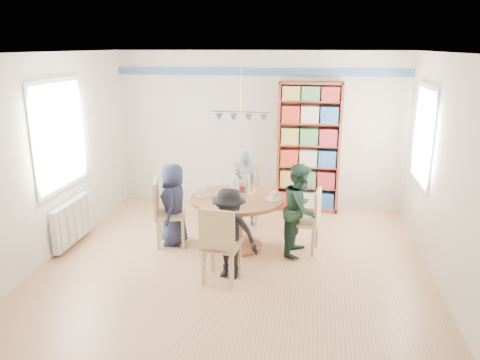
% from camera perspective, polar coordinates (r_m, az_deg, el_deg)
% --- Properties ---
extents(ground, '(5.00, 5.00, 0.00)m').
position_cam_1_polar(ground, '(6.25, -0.58, -10.31)').
color(ground, tan).
extents(room_shell, '(5.00, 5.00, 5.00)m').
position_cam_1_polar(room_shell, '(6.59, -1.61, 6.22)').
color(room_shell, white).
rests_on(room_shell, ground).
extents(radiator, '(0.12, 1.00, 0.60)m').
position_cam_1_polar(radiator, '(7.14, -19.73, -4.77)').
color(radiator, silver).
rests_on(radiator, ground).
extents(dining_table, '(1.30, 1.30, 0.75)m').
position_cam_1_polar(dining_table, '(6.56, -0.30, -3.72)').
color(dining_table, brown).
rests_on(dining_table, ground).
extents(chair_left, '(0.51, 0.51, 0.96)m').
position_cam_1_polar(chair_left, '(6.75, -9.17, -3.58)').
color(chair_left, tan).
rests_on(chair_left, ground).
extents(chair_right, '(0.46, 0.46, 0.91)m').
position_cam_1_polar(chair_right, '(6.52, 8.44, -4.56)').
color(chair_right, tan).
rests_on(chair_right, ground).
extents(chair_far, '(0.45, 0.45, 0.96)m').
position_cam_1_polar(chair_far, '(7.56, 0.80, -1.22)').
color(chair_far, tan).
rests_on(chair_far, ground).
extents(chair_near, '(0.47, 0.47, 0.97)m').
position_cam_1_polar(chair_near, '(5.60, -2.49, -7.55)').
color(chair_near, tan).
rests_on(chair_near, ground).
extents(person_left, '(0.47, 0.64, 1.20)m').
position_cam_1_polar(person_left, '(6.74, -8.12, -2.95)').
color(person_left, '#181E36').
rests_on(person_left, ground).
extents(person_right, '(0.59, 0.70, 1.27)m').
position_cam_1_polar(person_right, '(6.41, 7.37, -3.58)').
color(person_right, '#1A3528').
rests_on(person_right, ground).
extents(person_far, '(0.50, 0.40, 1.19)m').
position_cam_1_polar(person_far, '(7.43, 0.82, -0.97)').
color(person_far, gray).
rests_on(person_far, ground).
extents(person_near, '(0.80, 0.55, 1.15)m').
position_cam_1_polar(person_near, '(5.73, -1.33, -6.57)').
color(person_near, black).
rests_on(person_near, ground).
extents(bookshelf, '(1.05, 0.32, 2.21)m').
position_cam_1_polar(bookshelf, '(8.04, 8.36, 3.79)').
color(bookshelf, maroon).
rests_on(bookshelf, ground).
extents(tableware, '(1.20, 1.20, 0.32)m').
position_cam_1_polar(tableware, '(6.50, -0.50, -1.46)').
color(tableware, white).
rests_on(tableware, dining_table).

